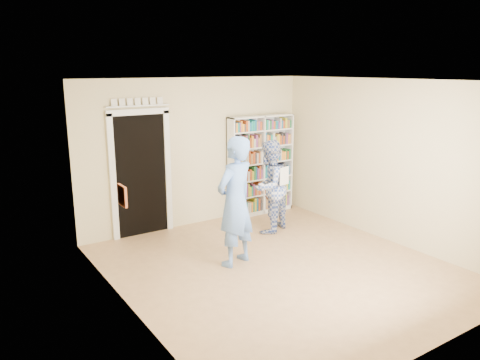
% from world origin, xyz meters
% --- Properties ---
extents(floor, '(5.00, 5.00, 0.00)m').
position_xyz_m(floor, '(0.00, 0.00, 0.00)').
color(floor, '#9F744D').
rests_on(floor, ground).
extents(ceiling, '(5.00, 5.00, 0.00)m').
position_xyz_m(ceiling, '(0.00, 0.00, 2.70)').
color(ceiling, white).
rests_on(ceiling, wall_back).
extents(wall_back, '(4.50, 0.00, 4.50)m').
position_xyz_m(wall_back, '(0.00, 2.50, 1.35)').
color(wall_back, beige).
rests_on(wall_back, floor).
extents(wall_left, '(0.00, 5.00, 5.00)m').
position_xyz_m(wall_left, '(-2.25, 0.00, 1.35)').
color(wall_left, beige).
rests_on(wall_left, floor).
extents(wall_right, '(0.00, 5.00, 5.00)m').
position_xyz_m(wall_right, '(2.25, 0.00, 1.35)').
color(wall_right, beige).
rests_on(wall_right, floor).
extents(bookshelf, '(1.43, 0.27, 1.96)m').
position_xyz_m(bookshelf, '(1.35, 2.34, 0.99)').
color(bookshelf, white).
rests_on(bookshelf, floor).
extents(doorway, '(1.10, 0.08, 2.43)m').
position_xyz_m(doorway, '(-1.10, 2.48, 1.18)').
color(doorway, black).
rests_on(doorway, floor).
extents(wall_art, '(0.03, 0.25, 0.25)m').
position_xyz_m(wall_art, '(-2.23, 0.20, 1.40)').
color(wall_art, brown).
rests_on(wall_art, wall_left).
extents(man_blue, '(0.81, 0.66, 1.93)m').
position_xyz_m(man_blue, '(-0.45, 0.50, 0.96)').
color(man_blue, '#5E88D1').
rests_on(man_blue, floor).
extents(man_plaid, '(0.99, 0.89, 1.65)m').
position_xyz_m(man_plaid, '(0.82, 1.37, 0.83)').
color(man_plaid, '#344EA0').
rests_on(man_plaid, floor).
extents(paper_sheet, '(0.22, 0.05, 0.31)m').
position_xyz_m(paper_sheet, '(0.94, 1.09, 1.06)').
color(paper_sheet, white).
rests_on(paper_sheet, man_plaid).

